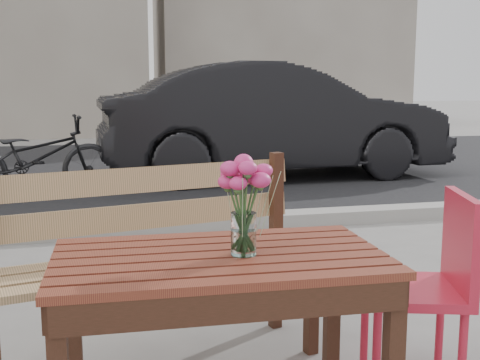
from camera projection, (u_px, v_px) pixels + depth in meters
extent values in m
cube|color=black|center=(117.00, 170.00, 8.92)|extent=(30.00, 8.00, 0.00)
cube|color=gray|center=(135.00, 227.00, 5.07)|extent=(30.00, 0.25, 0.12)
cube|color=gray|center=(280.00, 23.00, 17.29)|extent=(7.00, 3.00, 6.00)
cube|color=#5A1E17|center=(220.00, 258.00, 2.03)|extent=(1.14, 0.69, 0.03)
cube|color=black|center=(74.00, 333.00, 2.25)|extent=(0.06, 0.06, 0.66)
cube|color=black|center=(332.00, 313.00, 2.45)|extent=(0.06, 0.06, 0.66)
cube|color=olive|center=(158.00, 264.00, 2.61)|extent=(1.56, 0.72, 0.03)
cube|color=olive|center=(141.00, 198.00, 2.77)|extent=(1.48, 0.35, 0.41)
cube|color=black|center=(313.00, 303.00, 2.79)|extent=(0.06, 0.06, 0.50)
cube|color=black|center=(277.00, 242.00, 3.06)|extent=(0.06, 0.06, 0.92)
cube|color=red|center=(412.00, 291.00, 2.46)|extent=(0.51, 0.51, 0.04)
cube|color=red|center=(461.00, 241.00, 2.42)|extent=(0.16, 0.40, 0.39)
cylinder|color=red|center=(365.00, 324.00, 2.67)|extent=(0.03, 0.03, 0.40)
cylinder|color=red|center=(376.00, 357.00, 2.35)|extent=(0.03, 0.03, 0.40)
cylinder|color=red|center=(440.00, 326.00, 2.65)|extent=(0.03, 0.03, 0.40)
cylinder|color=red|center=(462.00, 360.00, 2.33)|extent=(0.03, 0.03, 0.40)
cylinder|color=white|center=(244.00, 234.00, 2.01)|extent=(0.09, 0.09, 0.14)
cylinder|color=#355E2D|center=(244.00, 213.00, 2.00)|extent=(0.05, 0.05, 0.29)
imported|color=black|center=(273.00, 121.00, 8.15)|extent=(4.71, 1.80, 1.53)
imported|color=black|center=(35.00, 157.00, 6.63)|extent=(1.82, 0.87, 0.92)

